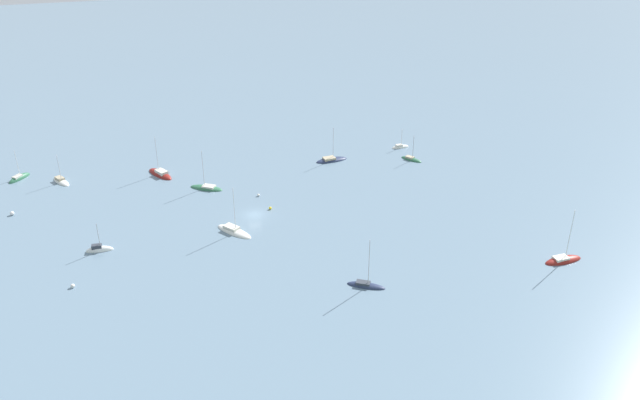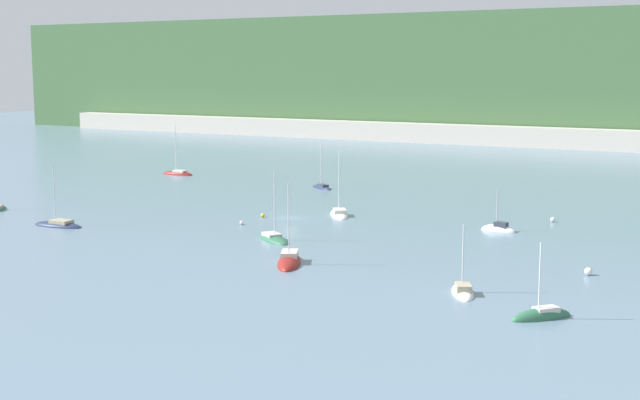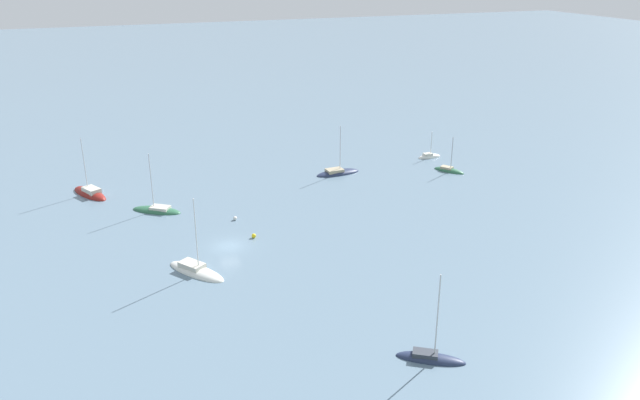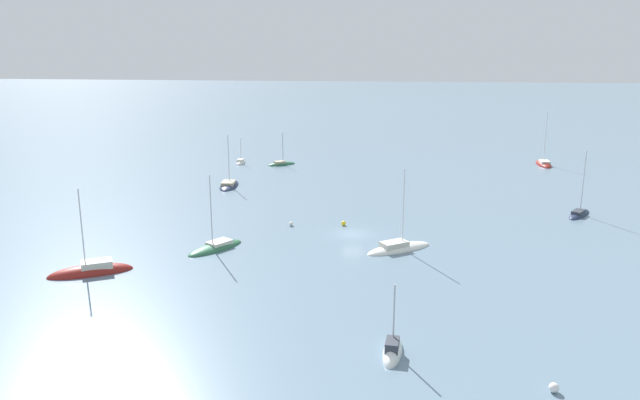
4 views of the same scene
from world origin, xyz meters
name	(u,v)px [view 1 (image 1 of 4)]	position (x,y,z in m)	size (l,w,h in m)	color
ground_plane	(255,215)	(0.00, 0.00, 0.00)	(600.00, 600.00, 0.00)	slate
sailboat_0	(331,160)	(-24.64, -22.22, 0.08)	(8.32, 3.46, 9.28)	#232D4C
sailboat_1	(400,147)	(-44.64, -24.81, 0.07)	(4.76, 1.71, 5.71)	white
sailboat_2	(99,250)	(30.77, 4.85, 0.11)	(5.14, 1.98, 6.65)	white
sailboat_3	(563,261)	(-49.25, 35.13, 0.08)	(7.53, 2.51, 11.20)	maroon
sailboat_4	(160,174)	(16.61, -26.78, 0.11)	(6.32, 8.94, 10.25)	maroon
sailboat_6	(207,188)	(7.43, -15.79, 0.08)	(7.89, 6.61, 9.70)	#2D6647
sailboat_7	(411,160)	(-43.76, -16.41, 0.08)	(4.69, 5.80, 6.93)	#2D6647
sailboat_8	(234,231)	(5.46, 5.73, 0.11)	(7.07, 8.67, 10.41)	white
sailboat_9	(366,286)	(-12.20, 31.31, 0.11)	(6.56, 5.16, 9.74)	#232D4C
sailboat_10	(61,182)	(38.75, -29.87, 0.11)	(4.88, 6.76, 7.48)	white
sailboat_11	(19,179)	(48.06, -34.81, 0.06)	(5.30, 5.86, 7.89)	#2D6647
mooring_buoy_0	(270,208)	(-3.73, -1.39, 0.31)	(0.61, 0.61, 0.61)	yellow
mooring_buoy_1	(258,195)	(-2.80, -8.31, 0.29)	(0.57, 0.57, 0.57)	white
mooring_buoy_2	(73,286)	(35.20, 16.07, 0.35)	(0.71, 0.71, 0.71)	white
mooring_buoy_3	(12,213)	(47.71, -15.68, 0.42)	(0.85, 0.85, 0.85)	white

